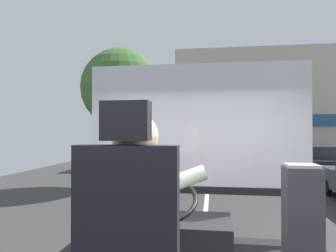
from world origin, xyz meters
TOP-DOWN VIEW (x-y plane):
  - ground at (0.00, 8.80)m, footprint 18.00×44.00m
  - bus_driver at (-0.20, -0.31)m, footprint 0.74×0.55m
  - steering_console at (-0.20, 0.81)m, footprint 1.10×0.98m
  - fare_box at (0.80, 0.38)m, footprint 0.24×0.22m
  - windshield_panel at (0.00, 1.62)m, footprint 2.50×0.08m
  - street_tree at (-3.08, 8.69)m, footprint 2.83×2.83m
  - shop_building at (4.73, 17.98)m, footprint 13.27×5.87m
  - parked_car_black at (4.40, 11.77)m, footprint 2.02×4.09m

SIDE VIEW (x-z plane):
  - ground at x=0.00m, z-range -0.05..0.00m
  - parked_car_black at x=4.40m, z-range 0.02..1.41m
  - steering_console at x=-0.20m, z-range 0.66..1.46m
  - fare_box at x=0.80m, z-range 0.83..1.78m
  - bus_driver at x=-0.20m, z-range 1.20..2.02m
  - windshield_panel at x=0.00m, z-range 1.14..2.62m
  - shop_building at x=4.73m, z-range 0.00..6.58m
  - street_tree at x=-3.08m, z-range 1.04..6.00m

